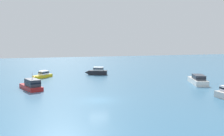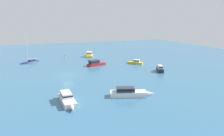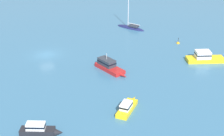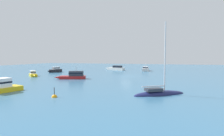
{
  "view_description": "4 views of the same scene",
  "coord_description": "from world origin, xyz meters",
  "px_view_note": "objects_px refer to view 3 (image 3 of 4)",
  "views": [
    {
      "loc": [
        35.56,
        -8.1,
        8.39
      ],
      "look_at": [
        -12.49,
        5.25,
        2.79
      ],
      "focal_mm": 44.77,
      "sensor_mm": 36.0,
      "label": 1
    },
    {
      "loc": [
        8.33,
        53.88,
        13.66
      ],
      "look_at": [
        -10.65,
        4.28,
        1.86
      ],
      "focal_mm": 34.41,
      "sensor_mm": 36.0,
      "label": 2
    },
    {
      "loc": [
        -56.89,
        8.07,
        23.65
      ],
      "look_at": [
        -11.45,
        -8.84,
        0.84
      ],
      "focal_mm": 52.43,
      "sensor_mm": 36.0,
      "label": 3
    },
    {
      "loc": [
        9.34,
        -44.74,
        4.93
      ],
      "look_at": [
        -3.75,
        0.15,
        2.02
      ],
      "focal_mm": 28.53,
      "sensor_mm": 36.0,
      "label": 4
    }
  ],
  "objects_px": {
    "ketch": "(131,28)",
    "launch_1": "(127,107)",
    "launch": "(205,57)",
    "cabin_cruiser": "(109,66)",
    "channel_buoy": "(178,43)",
    "launch_2": "(39,130)"
  },
  "relations": [
    {
      "from": "ketch",
      "to": "launch_1",
      "type": "xyz_separation_m",
      "value": [
        -31.78,
        14.28,
        0.41
      ]
    },
    {
      "from": "launch",
      "to": "ketch",
      "type": "distance_m",
      "value": 22.22
    },
    {
      "from": "launch",
      "to": "cabin_cruiser",
      "type": "relative_size",
      "value": 1.16
    },
    {
      "from": "launch",
      "to": "ketch",
      "type": "height_order",
      "value": "ketch"
    },
    {
      "from": "launch",
      "to": "launch_1",
      "type": "distance_m",
      "value": 21.76
    },
    {
      "from": "channel_buoy",
      "to": "cabin_cruiser",
      "type": "bearing_deg",
      "value": 111.16
    },
    {
      "from": "ketch",
      "to": "launch_1",
      "type": "distance_m",
      "value": 34.84
    },
    {
      "from": "ketch",
      "to": "launch_2",
      "type": "height_order",
      "value": "ketch"
    },
    {
      "from": "cabin_cruiser",
      "to": "channel_buoy",
      "type": "bearing_deg",
      "value": 92.13
    },
    {
      "from": "ketch",
      "to": "launch",
      "type": "bearing_deg",
      "value": 160.4
    },
    {
      "from": "launch_2",
      "to": "channel_buoy",
      "type": "bearing_deg",
      "value": 55.58
    },
    {
      "from": "channel_buoy",
      "to": "launch",
      "type": "bearing_deg",
      "value": 179.24
    },
    {
      "from": "cabin_cruiser",
      "to": "launch_2",
      "type": "height_order",
      "value": "cabin_cruiser"
    },
    {
      "from": "launch_2",
      "to": "cabin_cruiser",
      "type": "bearing_deg",
      "value": 67.51
    },
    {
      "from": "launch_1",
      "to": "cabin_cruiser",
      "type": "distance_m",
      "value": 12.94
    },
    {
      "from": "launch",
      "to": "launch_1",
      "type": "xyz_separation_m",
      "value": [
        -10.13,
        19.26,
        -0.18
      ]
    },
    {
      "from": "launch",
      "to": "launch_2",
      "type": "bearing_deg",
      "value": -142.26
    },
    {
      "from": "launch",
      "to": "channel_buoy",
      "type": "relative_size",
      "value": 5.4
    },
    {
      "from": "ketch",
      "to": "launch_2",
      "type": "relative_size",
      "value": 1.97
    },
    {
      "from": "launch",
      "to": "launch_2",
      "type": "distance_m",
      "value": 33.09
    },
    {
      "from": "launch",
      "to": "cabin_cruiser",
      "type": "height_order",
      "value": "cabin_cruiser"
    },
    {
      "from": "ketch",
      "to": "cabin_cruiser",
      "type": "distance_m",
      "value": 22.61
    }
  ]
}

